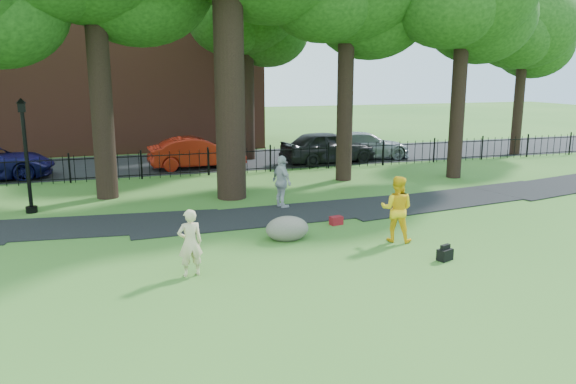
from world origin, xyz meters
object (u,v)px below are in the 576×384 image
object	(u,v)px
man	(397,209)
lamppost	(27,158)
boulder	(287,227)
woman	(190,243)
red_sedan	(197,153)

from	to	relation	value
man	lamppost	size ratio (longest dim) A/B	0.48
lamppost	boulder	bearing A→B (deg)	-42.77
man	lamppost	distance (m)	12.31
woman	man	world-z (taller)	man
man	lamppost	world-z (taller)	lamppost
woman	boulder	size ratio (longest dim) A/B	1.29
man	lamppost	bearing A→B (deg)	1.30
woman	red_sedan	world-z (taller)	woman
woman	man	distance (m)	6.03
woman	red_sedan	bearing A→B (deg)	-104.84
woman	boulder	world-z (taller)	woman
man	red_sedan	xyz separation A→B (m)	(-3.41, 14.00, -0.16)
lamppost	red_sedan	size ratio (longest dim) A/B	0.82
man	lamppost	xyz separation A→B (m)	(-10.23, 6.78, 0.96)
woman	boulder	distance (m)	3.73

